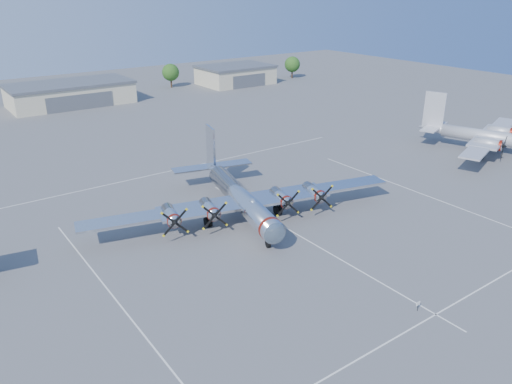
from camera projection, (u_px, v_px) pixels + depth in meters
ground at (280, 225)px, 60.29m from camera, size 260.00×260.00×0.00m
parking_lines at (290, 230)px, 58.97m from camera, size 60.00×50.08×0.01m
hangar_center at (71, 93)px, 120.72m from camera, size 28.60×14.60×5.40m
hangar_east at (236, 75)px, 146.66m from camera, size 20.60×14.60×5.40m
tree_east at (171, 72)px, 140.88m from camera, size 4.80×4.80×6.64m
tree_far_east at (292, 64)px, 155.43m from camera, size 4.80×4.80×6.64m
main_bomber_b29 at (239, 215)px, 62.91m from camera, size 44.19×35.14×8.62m
twin_engine_east at (479, 151)px, 87.19m from camera, size 35.01×29.82×9.41m
info_placard at (418, 305)px, 44.04m from camera, size 0.49×0.05×0.94m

